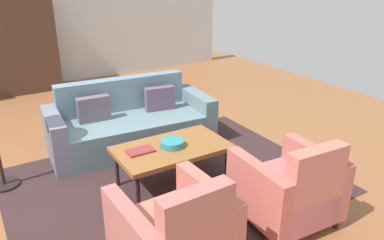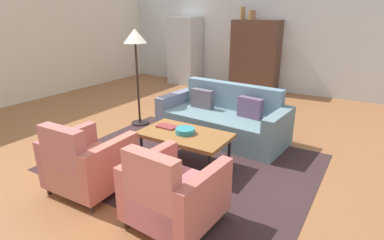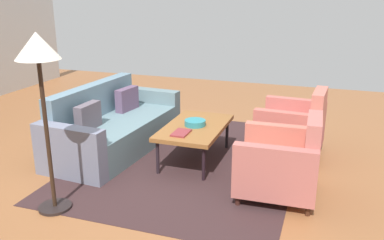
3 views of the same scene
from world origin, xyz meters
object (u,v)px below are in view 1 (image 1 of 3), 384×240
at_px(coffee_table, 172,150).
at_px(armchair_left, 177,235).
at_px(armchair_right, 291,190).
at_px(book_stack, 140,151).
at_px(couch, 130,124).
at_px(fruit_bowl, 172,143).
at_px(cabinet, 22,45).

bearing_deg(coffee_table, armchair_left, -117.14).
xyz_separation_m(armchair_right, book_stack, (-0.93, 1.22, 0.12)).
relative_size(couch, armchair_left, 2.46).
bearing_deg(couch, book_stack, 77.25).
height_order(couch, fruit_bowl, couch).
xyz_separation_m(armchair_left, cabinet, (-0.13, 5.63, 0.56)).
relative_size(coffee_table, fruit_bowl, 4.59).
bearing_deg(armchair_left, book_stack, 76.22).
relative_size(fruit_bowl, book_stack, 0.94).
height_order(fruit_bowl, cabinet, cabinet).
bearing_deg(book_stack, cabinet, 95.11).
bearing_deg(fruit_bowl, armchair_left, -117.27).
xyz_separation_m(coffee_table, book_stack, (-0.34, 0.06, 0.05)).
relative_size(couch, armchair_right, 2.46).
distance_m(armchair_right, book_stack, 1.55).
bearing_deg(cabinet, coffee_table, -80.69).
bearing_deg(armchair_left, coffee_table, 61.06).
relative_size(couch, book_stack, 7.74).
bearing_deg(cabinet, armchair_right, -76.73).
bearing_deg(armchair_left, armchair_right, -1.80).
distance_m(armchair_left, armchair_right, 1.19).
bearing_deg(armchair_right, cabinet, 106.81).
xyz_separation_m(couch, armchair_left, (-0.60, -2.35, 0.06)).
bearing_deg(book_stack, coffee_table, -9.78).
bearing_deg(cabinet, fruit_bowl, -80.65).
relative_size(armchair_right, fruit_bowl, 3.37).
bearing_deg(coffee_table, couch, 89.69).
height_order(armchair_left, armchair_right, same).
xyz_separation_m(coffee_table, armchair_left, (-0.60, -1.17, -0.07)).
distance_m(coffee_table, book_stack, 0.35).
distance_m(couch, armchair_right, 2.43).
relative_size(coffee_table, armchair_right, 1.36).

